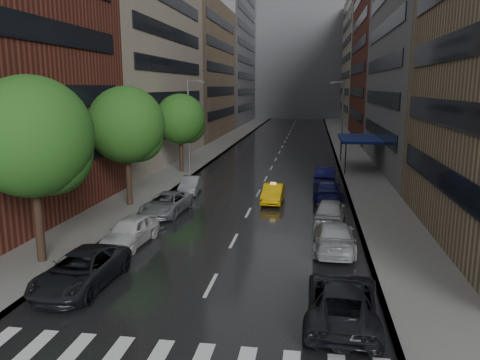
# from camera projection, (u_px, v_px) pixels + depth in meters

# --- Properties ---
(ground) EXTENTS (220.00, 220.00, 0.00)m
(ground) POSITION_uv_depth(u_px,v_px,m) (186.00, 333.00, 16.29)
(ground) COLOR gray
(ground) RESTS_ON ground
(road) EXTENTS (14.00, 140.00, 0.01)m
(road) POSITION_uv_depth(u_px,v_px,m) (281.00, 149.00, 64.74)
(road) COLOR black
(road) RESTS_ON ground
(sidewalk_left) EXTENTS (4.00, 140.00, 0.15)m
(sidewalk_left) POSITION_uv_depth(u_px,v_px,m) (218.00, 147.00, 66.07)
(sidewalk_left) COLOR gray
(sidewalk_left) RESTS_ON ground
(sidewalk_right) EXTENTS (4.00, 140.00, 0.15)m
(sidewalk_right) POSITION_uv_depth(u_px,v_px,m) (348.00, 149.00, 63.39)
(sidewalk_right) COLOR gray
(sidewalk_right) RESTS_ON ground
(buildings_left) EXTENTS (8.00, 108.00, 38.00)m
(buildings_left) POSITION_uv_depth(u_px,v_px,m) (190.00, 37.00, 72.37)
(buildings_left) COLOR maroon
(buildings_left) RESTS_ON ground
(buildings_right) EXTENTS (8.05, 109.10, 36.00)m
(buildings_right) POSITION_uv_depth(u_px,v_px,m) (392.00, 39.00, 66.05)
(buildings_right) COLOR #937A5B
(buildings_right) RESTS_ON ground
(building_far) EXTENTS (40.00, 14.00, 32.00)m
(building_far) POSITION_uv_depth(u_px,v_px,m) (299.00, 58.00, 127.51)
(building_far) COLOR slate
(building_far) RESTS_ON ground
(tree_near) EXTENTS (5.63, 5.63, 8.97)m
(tree_near) POSITION_uv_depth(u_px,v_px,m) (31.00, 137.00, 21.43)
(tree_near) COLOR #382619
(tree_near) RESTS_ON ground
(tree_mid) EXTENTS (5.33, 5.33, 8.49)m
(tree_mid) POSITION_uv_depth(u_px,v_px,m) (126.00, 125.00, 32.32)
(tree_mid) COLOR #382619
(tree_mid) RESTS_ON ground
(tree_far) EXTENTS (4.88, 4.88, 7.78)m
(tree_far) POSITION_uv_depth(u_px,v_px,m) (180.00, 119.00, 45.54)
(tree_far) COLOR #382619
(tree_far) RESTS_ON ground
(taxi) EXTENTS (1.52, 4.13, 1.35)m
(taxi) POSITION_uv_depth(u_px,v_px,m) (273.00, 193.00, 34.59)
(taxi) COLOR yellow
(taxi) RESTS_ON ground
(parked_cars_left) EXTENTS (2.77, 23.09, 1.54)m
(parked_cars_left) POSITION_uv_depth(u_px,v_px,m) (140.00, 224.00, 26.65)
(parked_cars_left) COLOR black
(parked_cars_left) RESTS_ON ground
(parked_cars_right) EXTENTS (2.85, 30.14, 1.56)m
(parked_cars_right) POSITION_uv_depth(u_px,v_px,m) (331.00, 217.00, 27.88)
(parked_cars_right) COLOR black
(parked_cars_right) RESTS_ON ground
(street_lamp_left) EXTENTS (1.74, 0.22, 9.00)m
(street_lamp_left) POSITION_uv_depth(u_px,v_px,m) (189.00, 124.00, 45.55)
(street_lamp_left) COLOR gray
(street_lamp_left) RESTS_ON sidewalk_left
(street_lamp_right) EXTENTS (1.74, 0.22, 9.00)m
(street_lamp_right) POSITION_uv_depth(u_px,v_px,m) (342.00, 116.00, 57.79)
(street_lamp_right) COLOR gray
(street_lamp_right) RESTS_ON sidewalk_right
(awning) EXTENTS (4.00, 8.00, 3.12)m
(awning) POSITION_uv_depth(u_px,v_px,m) (359.00, 139.00, 48.25)
(awning) COLOR navy
(awning) RESTS_ON sidewalk_right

